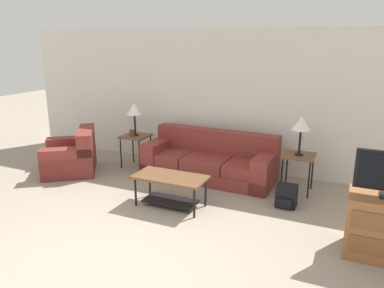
{
  "coord_description": "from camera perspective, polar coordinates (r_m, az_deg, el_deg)",
  "views": [
    {
      "loc": [
        2.31,
        -2.71,
        2.41
      ],
      "look_at": [
        -0.05,
        2.5,
        0.8
      ],
      "focal_mm": 35.0,
      "sensor_mm": 36.0,
      "label": 1
    }
  ],
  "objects": [
    {
      "name": "armchair",
      "position": [
        7.36,
        -17.8,
        -1.85
      ],
      "size": [
        1.34,
        1.38,
        0.8
      ],
      "color": "maroon",
      "rests_on": "ground_plane"
    },
    {
      "name": "side_table_right",
      "position": [
        6.24,
        15.92,
        -2.21
      ],
      "size": [
        0.5,
        0.5,
        0.63
      ],
      "color": "brown",
      "rests_on": "ground_plane"
    },
    {
      "name": "couch",
      "position": [
        6.71,
        2.75,
        -2.69
      ],
      "size": [
        2.36,
        0.99,
        0.82
      ],
      "color": "maroon",
      "rests_on": "ground_plane"
    },
    {
      "name": "ground_plane",
      "position": [
        4.3,
        -14.04,
        -18.89
      ],
      "size": [
        24.0,
        24.0,
        0.0
      ],
      "primitive_type": "plane",
      "color": "gray"
    },
    {
      "name": "coffee_table",
      "position": [
        5.55,
        -3.32,
        -6.11
      ],
      "size": [
        1.07,
        0.53,
        0.47
      ],
      "color": "brown",
      "rests_on": "ground_plane"
    },
    {
      "name": "table_lamp_left",
      "position": [
        7.17,
        -8.78,
        5.22
      ],
      "size": [
        0.29,
        0.29,
        0.63
      ],
      "color": "black",
      "rests_on": "side_table_left"
    },
    {
      "name": "wall_back",
      "position": [
        7.07,
        4.95,
        6.62
      ],
      "size": [
        8.81,
        0.06,
        2.6
      ],
      "color": "silver",
      "rests_on": "ground_plane"
    },
    {
      "name": "backpack",
      "position": [
        5.76,
        14.19,
        -7.71
      ],
      "size": [
        0.3,
        0.31,
        0.34
      ],
      "color": "black",
      "rests_on": "ground_plane"
    },
    {
      "name": "picture_frame",
      "position": [
        7.21,
        -9.13,
        1.71
      ],
      "size": [
        0.1,
        0.04,
        0.13
      ],
      "color": "#4C3828",
      "rests_on": "side_table_left"
    },
    {
      "name": "table_lamp_right",
      "position": [
        6.09,
        16.32,
        2.92
      ],
      "size": [
        0.29,
        0.29,
        0.63
      ],
      "color": "black",
      "rests_on": "side_table_right"
    },
    {
      "name": "side_table_left",
      "position": [
        7.29,
        -8.6,
        0.79
      ],
      "size": [
        0.5,
        0.5,
        0.63
      ],
      "color": "brown",
      "rests_on": "ground_plane"
    }
  ]
}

